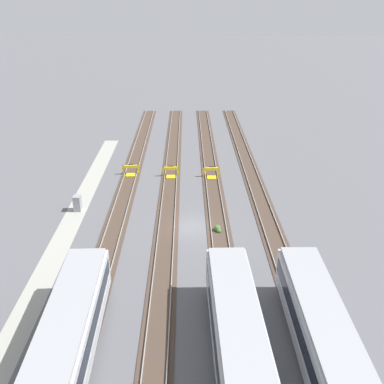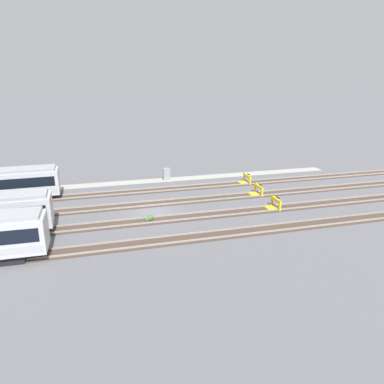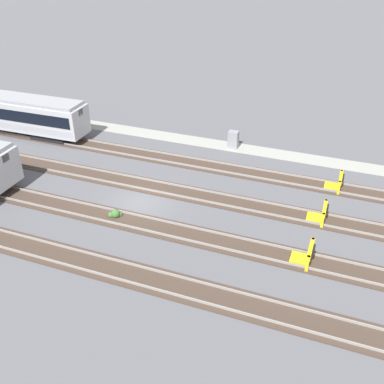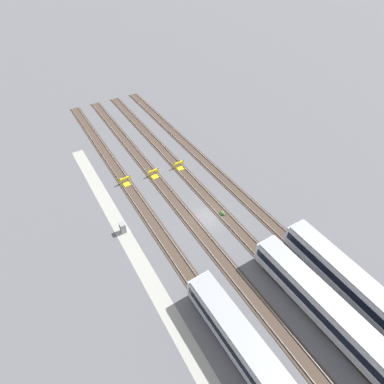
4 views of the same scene
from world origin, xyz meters
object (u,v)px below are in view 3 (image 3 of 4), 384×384
at_px(electrical_cabinet, 233,140).
at_px(weed_clump, 115,214).
at_px(bumper_stop_near_inner_track, 320,214).
at_px(subway_car_back_row_centre, 1,111).
at_px(bumper_stop_middle_track, 305,255).
at_px(bumper_stop_nearest_track, 336,183).

height_order(electrical_cabinet, weed_clump, electrical_cabinet).
bearing_deg(electrical_cabinet, weed_clump, 71.89).
bearing_deg(bumper_stop_near_inner_track, electrical_cabinet, -45.67).
xyz_separation_m(subway_car_back_row_centre, bumper_stop_middle_track, (-30.91, 9.78, -1.53)).
relative_size(bumper_stop_near_inner_track, bumper_stop_middle_track, 1.00).
xyz_separation_m(subway_car_back_row_centre, bumper_stop_near_inner_track, (-31.17, 4.92, -1.53)).
bearing_deg(bumper_stop_nearest_track, electrical_cabinet, -24.03).
bearing_deg(subway_car_back_row_centre, bumper_stop_nearest_track, 179.89).
bearing_deg(weed_clump, bumper_stop_nearest_track, -145.76).
height_order(bumper_stop_middle_track, weed_clump, bumper_stop_middle_track).
bearing_deg(bumper_stop_nearest_track, weed_clump, 34.24).
xyz_separation_m(subway_car_back_row_centre, bumper_stop_nearest_track, (-31.81, 0.06, -1.53)).
bearing_deg(weed_clump, electrical_cabinet, -108.11).
relative_size(subway_car_back_row_centre, bumper_stop_middle_track, 9.02).
bearing_deg(bumper_stop_nearest_track, bumper_stop_middle_track, 84.71).
xyz_separation_m(subway_car_back_row_centre, weed_clump, (-17.75, 9.64, -1.80)).
xyz_separation_m(bumper_stop_middle_track, weed_clump, (13.17, -0.14, -0.27)).
bearing_deg(bumper_stop_near_inner_track, bumper_stop_nearest_track, -97.46).
relative_size(subway_car_back_row_centre, weed_clump, 19.63).
height_order(subway_car_back_row_centre, bumper_stop_nearest_track, subway_car_back_row_centre).
bearing_deg(bumper_stop_near_inner_track, bumper_stop_middle_track, 86.91).
xyz_separation_m(bumper_stop_middle_track, electrical_cabinet, (8.64, -13.97, 0.29)).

